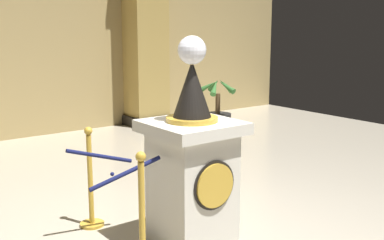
# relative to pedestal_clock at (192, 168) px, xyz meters

# --- Properties ---
(back_wall) EXTENTS (12.88, 0.16, 4.00)m
(back_wall) POSITION_rel_pedestal_clock_xyz_m (-0.04, 5.32, 1.27)
(back_wall) COLOR tan
(back_wall) RESTS_ON ground_plane
(pedestal_clock) EXTENTS (0.76, 0.76, 1.88)m
(pedestal_clock) POSITION_rel_pedestal_clock_xyz_m (0.00, 0.00, 0.00)
(pedestal_clock) COLOR silver
(pedestal_clock) RESTS_ON ground_plane
(stanchion_near) EXTENTS (0.24, 0.24, 1.01)m
(stanchion_near) POSITION_rel_pedestal_clock_xyz_m (-0.54, 0.95, -0.38)
(stanchion_near) COLOR gold
(stanchion_near) RESTS_ON ground_plane
(stanchion_far) EXTENTS (0.24, 0.24, 1.04)m
(stanchion_far) POSITION_rel_pedestal_clock_xyz_m (-0.68, -0.26, -0.36)
(stanchion_far) COLOR gold
(stanchion_far) RESTS_ON ground_plane
(velvet_rope) EXTENTS (0.69, 0.72, 0.22)m
(velvet_rope) POSITION_rel_pedestal_clock_xyz_m (-0.61, 0.34, 0.06)
(velvet_rope) COLOR #141947
(column_right) EXTENTS (0.86, 0.86, 3.84)m
(column_right) POSITION_rel_pedestal_clock_xyz_m (2.59, 5.00, 1.18)
(column_right) COLOR black
(column_right) RESTS_ON ground_plane
(potted_palm_right) EXTENTS (0.62, 0.64, 1.13)m
(potted_palm_right) POSITION_rel_pedestal_clock_xyz_m (2.72, 2.89, -0.37)
(potted_palm_right) COLOR black
(potted_palm_right) RESTS_ON ground_plane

